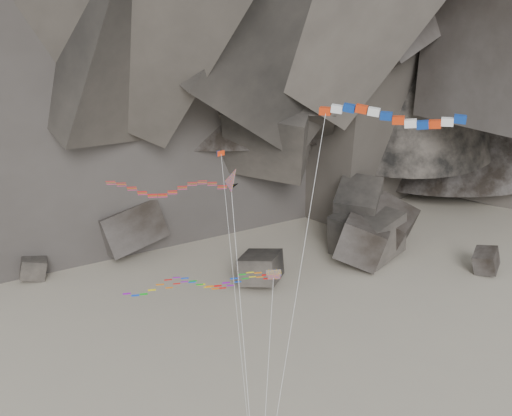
{
  "coord_description": "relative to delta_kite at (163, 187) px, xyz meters",
  "views": [
    {
      "loc": [
        -5.36,
        -38.64,
        38.11
      ],
      "look_at": [
        0.34,
        6.0,
        19.53
      ],
      "focal_mm": 45.0,
      "sensor_mm": 36.0,
      "label": 1
    }
  ],
  "objects": [
    {
      "name": "boulder_field",
      "position": [
        15.03,
        33.05,
        -20.03
      ],
      "size": [
        73.98,
        19.07,
        9.77
      ],
      "color": "#47423F",
      "rests_on": "ground"
    },
    {
      "name": "delta_kite",
      "position": [
        0.0,
        0.0,
        0.0
      ],
      "size": [
        9.49,
        11.27,
        22.19
      ],
      "rotation": [
        0.0,
        0.0,
        0.2
      ],
      "color": "red",
      "rests_on": "ground"
    },
    {
      "name": "banner_kite",
      "position": [
        14.73,
        -2.95,
        5.06
      ],
      "size": [
        13.91,
        9.84,
        26.78
      ],
      "rotation": [
        0.0,
        0.0,
        -0.42
      ],
      "color": "red",
      "rests_on": "ground"
    },
    {
      "name": "parafoil_kite",
      "position": [
        1.92,
        0.51,
        -7.9
      ],
      "size": [
        12.22,
        11.5,
        13.61
      ],
      "rotation": [
        0.0,
        0.0,
        -0.22
      ],
      "color": "#FFB70E",
      "rests_on": "ground"
    },
    {
      "name": "pennant_kite",
      "position": [
        4.14,
        -5.49,
        -3.13
      ],
      "size": [
        1.77,
        6.87,
        24.51
      ],
      "rotation": [
        0.0,
        0.0,
        0.51
      ],
      "color": "red",
      "rests_on": "ground"
    }
  ]
}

